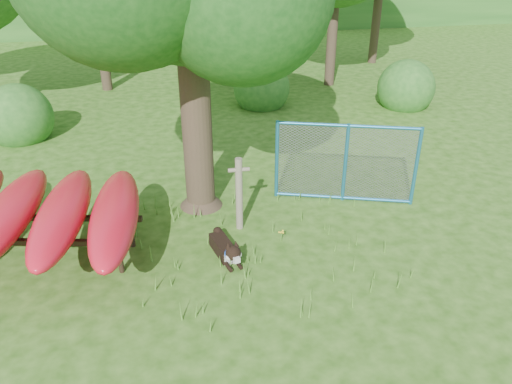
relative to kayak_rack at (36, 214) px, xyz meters
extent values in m
plane|color=#244E0F|center=(3.47, -1.42, -0.87)|extent=(80.00, 80.00, 0.00)
cylinder|color=#32261B|center=(2.84, 1.33, 1.40)|extent=(0.72, 0.72, 4.55)
cone|color=#32261B|center=(2.84, 1.33, -0.64)|extent=(1.08, 1.08, 0.45)
cylinder|color=#32261B|center=(3.36, 1.48, 2.04)|extent=(1.13, 0.89, 0.97)
cylinder|color=#32261B|center=(2.35, 1.37, 2.40)|extent=(1.07, 0.39, 0.93)
cylinder|color=#6A6250|center=(3.46, 0.28, -0.15)|extent=(0.14, 0.14, 1.44)
cylinder|color=#6A6250|center=(3.46, 0.28, 0.35)|extent=(0.39, 0.09, 0.08)
cylinder|color=black|center=(1.30, -0.69, -0.60)|extent=(0.10, 0.10, 0.55)
cylinder|color=black|center=(1.47, 0.05, -0.60)|extent=(0.10, 0.10, 0.55)
cube|color=black|center=(-0.09, -0.37, -0.30)|extent=(3.22, 0.82, 0.09)
cube|color=black|center=(0.09, 0.37, -0.30)|extent=(3.22, 0.82, 0.09)
ellipsoid|color=red|center=(-0.43, 0.10, 0.00)|extent=(1.16, 3.35, 0.53)
ellipsoid|color=red|center=(0.43, -0.10, 0.00)|extent=(1.05, 3.34, 0.53)
ellipsoid|color=red|center=(1.28, -0.30, 0.00)|extent=(0.94, 3.32, 0.53)
cube|color=black|center=(3.02, -0.50, -0.75)|extent=(0.41, 0.75, 0.24)
cube|color=silver|center=(3.09, -0.79, -0.76)|extent=(0.25, 0.19, 0.22)
sphere|color=black|center=(3.13, -0.97, -0.57)|extent=(0.26, 0.26, 0.26)
cube|color=silver|center=(3.16, -1.09, -0.61)|extent=(0.13, 0.16, 0.09)
sphere|color=silver|center=(3.06, -1.01, -0.61)|extent=(0.12, 0.12, 0.12)
sphere|color=silver|center=(3.21, -0.97, -0.61)|extent=(0.12, 0.12, 0.12)
cone|color=black|center=(3.05, -0.94, -0.43)|extent=(0.09, 0.11, 0.12)
cone|color=black|center=(3.19, -0.91, -0.43)|extent=(0.13, 0.14, 0.12)
cylinder|color=black|center=(3.03, -0.96, -0.82)|extent=(0.14, 0.31, 0.07)
cylinder|color=black|center=(3.21, -0.92, -0.82)|extent=(0.14, 0.31, 0.07)
sphere|color=black|center=(2.98, -0.11, -0.65)|extent=(0.16, 0.16, 0.16)
torus|color=blue|center=(3.11, -0.89, -0.63)|extent=(0.26, 0.13, 0.25)
cylinder|color=teal|center=(4.45, 1.42, -0.03)|extent=(0.10, 0.10, 1.68)
cylinder|color=teal|center=(5.77, 0.96, -0.03)|extent=(0.10, 0.10, 1.68)
cylinder|color=teal|center=(7.09, 0.49, -0.03)|extent=(0.10, 0.10, 1.68)
cylinder|color=teal|center=(5.77, 0.96, 0.77)|extent=(2.66, 0.99, 0.07)
cylinder|color=teal|center=(5.77, 0.96, -0.82)|extent=(2.66, 0.99, 0.07)
plane|color=slate|center=(5.77, 0.96, -0.03)|extent=(2.64, 0.93, 2.80)
cylinder|color=#51862C|center=(4.11, -0.35, -0.77)|extent=(0.02, 0.02, 0.20)
sphere|color=yellow|center=(4.11, -0.35, -0.67)|extent=(0.04, 0.04, 0.04)
sphere|color=yellow|center=(4.15, -0.32, -0.66)|extent=(0.04, 0.04, 0.04)
sphere|color=yellow|center=(4.08, -0.32, -0.68)|extent=(0.04, 0.04, 0.04)
sphere|color=yellow|center=(4.14, -0.37, -0.67)|extent=(0.04, 0.04, 0.04)
sphere|color=yellow|center=(4.10, -0.37, -0.66)|extent=(0.04, 0.04, 0.04)
cylinder|color=#32261B|center=(0.47, 10.58, 1.75)|extent=(0.36, 0.36, 5.25)
cylinder|color=#32261B|center=(4.97, 11.58, 1.05)|extent=(0.36, 0.36, 3.85)
cylinder|color=#32261B|center=(8.47, 9.58, 1.51)|extent=(0.36, 0.36, 4.76)
cylinder|color=#32261B|center=(11.47, 12.58, 1.58)|extent=(0.36, 0.36, 4.90)
sphere|color=#255F1E|center=(-1.53, 6.08, -0.87)|extent=(1.80, 1.80, 1.80)
sphere|color=#255F1E|center=(9.97, 6.58, -0.87)|extent=(1.80, 1.80, 1.80)
sphere|color=#255F1E|center=(5.47, 7.58, -0.87)|extent=(1.80, 1.80, 1.80)
camera|label=1|loc=(2.11, -7.74, 4.13)|focal=35.00mm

